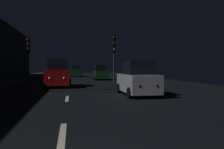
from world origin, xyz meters
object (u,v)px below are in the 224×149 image
(traffic_light_far_right, at_px, (114,48))
(car_parked_right_near, at_px, (137,80))
(traffic_light_far_left, at_px, (28,49))
(car_approaching_headlights, at_px, (58,74))
(car_parked_right_far, at_px, (100,73))
(car_distant_taillights, at_px, (76,71))

(traffic_light_far_right, xyz_separation_m, car_parked_right_near, (-0.80, -11.58, -2.85))
(traffic_light_far_left, distance_m, car_parked_right_near, 18.24)
(car_approaching_headlights, bearing_deg, traffic_light_far_right, 130.30)
(car_approaching_headlights, bearing_deg, car_parked_right_near, 35.22)
(traffic_light_far_right, xyz_separation_m, car_parked_right_far, (-0.80, 5.23, -2.87))
(car_parked_right_far, bearing_deg, car_distant_taillights, 13.73)
(car_parked_right_near, bearing_deg, car_approaching_headlights, 35.22)
(traffic_light_far_left, bearing_deg, traffic_light_far_right, 75.21)
(car_distant_taillights, bearing_deg, car_parked_right_near, -174.26)
(car_distant_taillights, distance_m, car_parked_right_far, 12.12)
(traffic_light_far_left, height_order, traffic_light_far_right, traffic_light_far_left)
(traffic_light_far_left, xyz_separation_m, car_approaching_headlights, (3.94, -8.92, -2.77))
(traffic_light_far_right, bearing_deg, traffic_light_far_left, -116.71)
(traffic_light_far_right, distance_m, car_distant_taillights, 17.62)
(traffic_light_far_left, relative_size, car_approaching_headlights, 1.16)
(traffic_light_far_left, height_order, car_approaching_headlights, traffic_light_far_left)
(car_parked_right_far, bearing_deg, car_approaching_headlights, 154.29)
(car_approaching_headlights, distance_m, car_distant_taillights, 21.85)
(traffic_light_far_right, distance_m, car_approaching_headlights, 7.84)
(traffic_light_far_left, distance_m, car_approaching_headlights, 10.14)
(car_distant_taillights, bearing_deg, traffic_light_far_right, -167.80)
(traffic_light_far_right, xyz_separation_m, car_distant_taillights, (-3.68, 17.00, -2.81))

